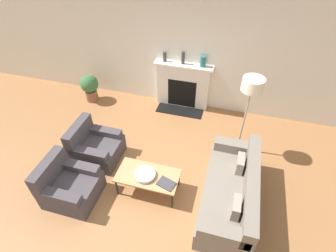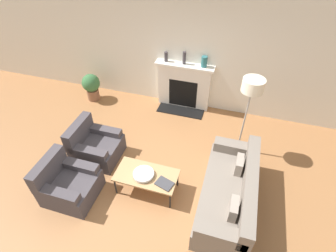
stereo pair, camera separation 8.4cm
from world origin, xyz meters
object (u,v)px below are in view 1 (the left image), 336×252
at_px(fireplace, 183,86).
at_px(floor_lamp, 251,93).
at_px(couch, 232,192).
at_px(book, 166,184).
at_px(bowl, 145,174).
at_px(coffee_table, 148,176).
at_px(mantel_vase_center_right, 203,61).
at_px(potted_plant, 90,86).
at_px(armchair_far, 95,147).
at_px(armchair_near, 69,186).
at_px(mantel_vase_left, 165,57).
at_px(mantel_vase_center_left, 183,58).

relative_size(fireplace, floor_lamp, 0.81).
xyz_separation_m(couch, book, (-1.10, -0.23, 0.13)).
height_order(bowl, floor_lamp, floor_lamp).
relative_size(coffee_table, book, 3.25).
xyz_separation_m(mantel_vase_center_right, potted_plant, (-2.80, -0.43, -0.88)).
bearing_deg(couch, bowl, -83.87).
relative_size(couch, mantel_vase_center_right, 8.07).
bearing_deg(book, bowl, -171.99).
bearing_deg(armchair_far, coffee_table, -110.24).
bearing_deg(armchair_near, mantel_vase_left, -14.17).
distance_m(fireplace, coffee_table, 2.73).
bearing_deg(mantel_vase_left, armchair_near, -104.17).
height_order(fireplace, armchair_far, fireplace).
height_order(fireplace, book, fireplace).
bearing_deg(floor_lamp, coffee_table, -134.82).
relative_size(armchair_near, mantel_vase_center_left, 2.95).
height_order(mantel_vase_left, mantel_vase_center_left, mantel_vase_center_left).
xyz_separation_m(coffee_table, book, (0.37, -0.10, 0.04)).
bearing_deg(fireplace, bowl, -90.46).
distance_m(fireplace, mantel_vase_center_right, 0.85).
bearing_deg(fireplace, book, -82.32).
relative_size(armchair_far, mantel_vase_left, 3.76).
bearing_deg(armchair_near, mantel_vase_center_right, -27.95).
relative_size(armchair_near, floor_lamp, 0.50).
relative_size(coffee_table, mantel_vase_center_right, 4.44).
xyz_separation_m(fireplace, armchair_near, (-1.28, -3.23, -0.29)).
height_order(book, mantel_vase_center_left, mantel_vase_center_left).
distance_m(armchair_far, floor_lamp, 3.19).
relative_size(armchair_near, coffee_table, 0.80).
bearing_deg(armchair_far, potted_plant, 30.52).
relative_size(fireplace, armchair_near, 1.60).
bearing_deg(fireplace, armchair_far, -119.66).
bearing_deg(armchair_far, mantel_vase_center_left, -29.02).
bearing_deg(mantel_vase_center_right, book, -91.17).
bearing_deg(coffee_table, armchair_far, 159.76).
xyz_separation_m(armchair_near, floor_lamp, (2.79, 2.01, 1.14)).
distance_m(armchair_near, coffee_table, 1.39).
xyz_separation_m(armchair_near, mantel_vase_center_left, (1.26, 3.24, 1.04)).
relative_size(fireplace, bowl, 3.83).
bearing_deg(armchair_far, bowl, -112.04).
bearing_deg(bowl, coffee_table, 40.64).
bearing_deg(couch, mantel_vase_center_right, -158.31).
bearing_deg(armchair_near, fireplace, -21.65).
relative_size(bowl, floor_lamp, 0.21).
bearing_deg(mantel_vase_left, coffee_table, -80.12).
xyz_separation_m(coffee_table, mantel_vase_center_right, (0.42, 2.74, 0.91)).
bearing_deg(bowl, couch, 6.13).
xyz_separation_m(fireplace, book, (0.38, -2.82, -0.14)).
bearing_deg(coffee_table, fireplace, 90.31).
relative_size(book, potted_plant, 0.47).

